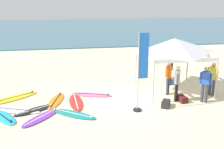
{
  "coord_description": "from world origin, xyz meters",
  "views": [
    {
      "loc": [
        -2.55,
        -11.9,
        4.7
      ],
      "look_at": [
        -0.3,
        0.88,
        1.0
      ],
      "focal_mm": 43.28,
      "sensor_mm": 36.0,
      "label": 1
    }
  ],
  "objects_px": {
    "person_grey": "(177,81)",
    "person_orange": "(168,75)",
    "surfboard_red": "(76,102)",
    "person_black": "(171,67)",
    "surfboard_cyan": "(1,115)",
    "gear_bag_by_pole": "(182,99)",
    "banner_flag": "(141,76)",
    "surfboard_purple": "(41,117)",
    "surfboard_teal": "(73,114)",
    "surfboard_orange": "(56,101)",
    "person_blue": "(205,82)",
    "surfboard_black": "(35,110)",
    "gear_bag_near_tent": "(166,104)",
    "canopy_tent": "(174,45)",
    "cooler_box": "(171,81)",
    "surfboard_white": "(12,110)",
    "surfboard_yellow": "(13,98)",
    "surfboard_pink": "(92,95)",
    "person_yellow": "(213,77)"
  },
  "relations": [
    {
      "from": "canopy_tent",
      "to": "surfboard_teal",
      "type": "height_order",
      "value": "canopy_tent"
    },
    {
      "from": "surfboard_cyan",
      "to": "surfboard_white",
      "type": "distance_m",
      "value": 0.63
    },
    {
      "from": "person_black",
      "to": "gear_bag_near_tent",
      "type": "relative_size",
      "value": 2.85
    },
    {
      "from": "surfboard_red",
      "to": "person_black",
      "type": "xyz_separation_m",
      "value": [
        5.33,
        1.84,
        0.95
      ]
    },
    {
      "from": "surfboard_orange",
      "to": "banner_flag",
      "type": "xyz_separation_m",
      "value": [
        3.6,
        -1.71,
        1.54
      ]
    },
    {
      "from": "surfboard_cyan",
      "to": "surfboard_white",
      "type": "xyz_separation_m",
      "value": [
        0.37,
        0.51,
        -0.0
      ]
    },
    {
      "from": "surfboard_white",
      "to": "person_black",
      "type": "height_order",
      "value": "person_black"
    },
    {
      "from": "surfboard_white",
      "to": "cooler_box",
      "type": "height_order",
      "value": "cooler_box"
    },
    {
      "from": "canopy_tent",
      "to": "surfboard_white",
      "type": "bearing_deg",
      "value": -170.51
    },
    {
      "from": "surfboard_purple",
      "to": "person_black",
      "type": "distance_m",
      "value": 7.61
    },
    {
      "from": "surfboard_white",
      "to": "surfboard_red",
      "type": "distance_m",
      "value": 2.79
    },
    {
      "from": "gear_bag_near_tent",
      "to": "canopy_tent",
      "type": "bearing_deg",
      "value": 61.78
    },
    {
      "from": "canopy_tent",
      "to": "gear_bag_near_tent",
      "type": "relative_size",
      "value": 5.36
    },
    {
      "from": "person_grey",
      "to": "person_orange",
      "type": "bearing_deg",
      "value": 92.5
    },
    {
      "from": "surfboard_black",
      "to": "banner_flag",
      "type": "xyz_separation_m",
      "value": [
        4.45,
        -0.78,
        1.54
      ]
    },
    {
      "from": "person_blue",
      "to": "gear_bag_near_tent",
      "type": "height_order",
      "value": "person_blue"
    },
    {
      "from": "surfboard_purple",
      "to": "person_black",
      "type": "height_order",
      "value": "person_black"
    },
    {
      "from": "surfboard_teal",
      "to": "surfboard_orange",
      "type": "bearing_deg",
      "value": 114.61
    },
    {
      "from": "person_orange",
      "to": "banner_flag",
      "type": "height_order",
      "value": "banner_flag"
    },
    {
      "from": "surfboard_white",
      "to": "person_black",
      "type": "xyz_separation_m",
      "value": [
        8.08,
        2.26,
        0.95
      ]
    },
    {
      "from": "surfboard_cyan",
      "to": "gear_bag_by_pole",
      "type": "bearing_deg",
      "value": 1.5
    },
    {
      "from": "surfboard_orange",
      "to": "surfboard_yellow",
      "type": "xyz_separation_m",
      "value": [
        -2.06,
        0.71,
        -0.0
      ]
    },
    {
      "from": "surfboard_purple",
      "to": "person_blue",
      "type": "height_order",
      "value": "person_blue"
    },
    {
      "from": "person_grey",
      "to": "cooler_box",
      "type": "distance_m",
      "value": 2.71
    },
    {
      "from": "surfboard_teal",
      "to": "surfboard_black",
      "type": "distance_m",
      "value": 1.75
    },
    {
      "from": "surfboard_yellow",
      "to": "gear_bag_by_pole",
      "type": "distance_m",
      "value": 8.09
    },
    {
      "from": "surfboard_red",
      "to": "gear_bag_by_pole",
      "type": "distance_m",
      "value": 4.97
    },
    {
      "from": "person_grey",
      "to": "person_blue",
      "type": "distance_m",
      "value": 1.29
    },
    {
      "from": "canopy_tent",
      "to": "surfboard_white",
      "type": "distance_m",
      "value": 8.25
    },
    {
      "from": "person_yellow",
      "to": "person_blue",
      "type": "distance_m",
      "value": 1.08
    },
    {
      "from": "surfboard_pink",
      "to": "surfboard_black",
      "type": "bearing_deg",
      "value": -150.39
    },
    {
      "from": "surfboard_teal",
      "to": "gear_bag_by_pole",
      "type": "bearing_deg",
      "value": 6.81
    },
    {
      "from": "surfboard_red",
      "to": "surfboard_black",
      "type": "height_order",
      "value": "same"
    },
    {
      "from": "canopy_tent",
      "to": "surfboard_red",
      "type": "distance_m",
      "value": 5.63
    },
    {
      "from": "surfboard_pink",
      "to": "person_grey",
      "type": "bearing_deg",
      "value": -20.74
    },
    {
      "from": "surfboard_teal",
      "to": "gear_bag_by_pole",
      "type": "xyz_separation_m",
      "value": [
        5.08,
        0.61,
        0.1
      ]
    },
    {
      "from": "surfboard_red",
      "to": "person_black",
      "type": "relative_size",
      "value": 1.3
    },
    {
      "from": "person_black",
      "to": "person_blue",
      "type": "distance_m",
      "value": 2.85
    },
    {
      "from": "surfboard_cyan",
      "to": "cooler_box",
      "type": "distance_m",
      "value": 9.0
    },
    {
      "from": "surfboard_white",
      "to": "banner_flag",
      "type": "height_order",
      "value": "banner_flag"
    },
    {
      "from": "surfboard_red",
      "to": "banner_flag",
      "type": "relative_size",
      "value": 0.65
    },
    {
      "from": "surfboard_black",
      "to": "person_blue",
      "type": "height_order",
      "value": "person_blue"
    },
    {
      "from": "surfboard_pink",
      "to": "canopy_tent",
      "type": "bearing_deg",
      "value": 0.21
    },
    {
      "from": "canopy_tent",
      "to": "surfboard_orange",
      "type": "relative_size",
      "value": 1.5
    },
    {
      "from": "person_black",
      "to": "banner_flag",
      "type": "xyz_separation_m",
      "value": [
        -2.65,
        -3.23,
        0.59
      ]
    },
    {
      "from": "surfboard_white",
      "to": "person_orange",
      "type": "height_order",
      "value": "person_orange"
    },
    {
      "from": "banner_flag",
      "to": "cooler_box",
      "type": "height_order",
      "value": "banner_flag"
    },
    {
      "from": "surfboard_purple",
      "to": "person_orange",
      "type": "height_order",
      "value": "person_orange"
    },
    {
      "from": "surfboard_orange",
      "to": "surfboard_red",
      "type": "height_order",
      "value": "same"
    },
    {
      "from": "surfboard_white",
      "to": "gear_bag_near_tent",
      "type": "relative_size",
      "value": 4.39
    }
  ]
}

